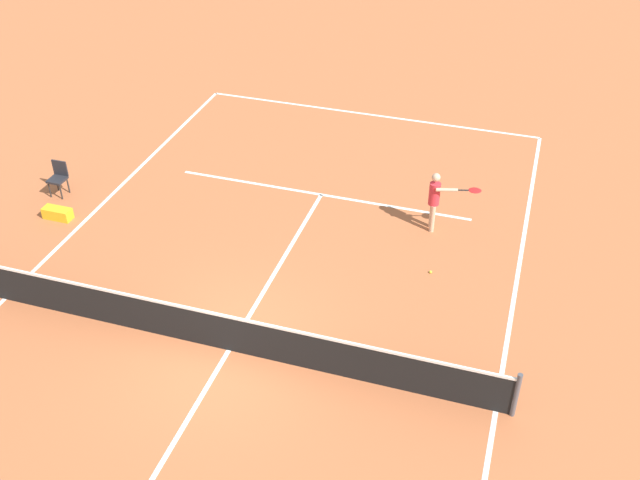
{
  "coord_description": "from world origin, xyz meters",
  "views": [
    {
      "loc": [
        -5.22,
        10.19,
        10.85
      ],
      "look_at": [
        -0.95,
        -3.27,
        0.8
      ],
      "focal_mm": 41.78,
      "sensor_mm": 36.0,
      "label": 1
    }
  ],
  "objects_px": {
    "tennis_ball": "(431,272)",
    "courtside_chair_mid": "(58,177)",
    "equipment_bag": "(58,213)",
    "player_serving": "(436,197)"
  },
  "relations": [
    {
      "from": "courtside_chair_mid",
      "to": "equipment_bag",
      "type": "xyz_separation_m",
      "value": [
        -0.61,
        1.1,
        -0.38
      ]
    },
    {
      "from": "player_serving",
      "to": "tennis_ball",
      "type": "distance_m",
      "value": 2.08
    },
    {
      "from": "player_serving",
      "to": "courtside_chair_mid",
      "type": "relative_size",
      "value": 1.73
    },
    {
      "from": "tennis_ball",
      "to": "courtside_chair_mid",
      "type": "distance_m",
      "value": 10.38
    },
    {
      "from": "player_serving",
      "to": "tennis_ball",
      "type": "xyz_separation_m",
      "value": [
        -0.29,
        1.83,
        -0.94
      ]
    },
    {
      "from": "courtside_chair_mid",
      "to": "tennis_ball",
      "type": "bearing_deg",
      "value": 177.43
    },
    {
      "from": "tennis_ball",
      "to": "equipment_bag",
      "type": "relative_size",
      "value": 0.09
    },
    {
      "from": "equipment_bag",
      "to": "courtside_chair_mid",
      "type": "bearing_deg",
      "value": -60.8
    },
    {
      "from": "courtside_chair_mid",
      "to": "equipment_bag",
      "type": "relative_size",
      "value": 1.25
    },
    {
      "from": "tennis_ball",
      "to": "courtside_chair_mid",
      "type": "bearing_deg",
      "value": -2.57
    }
  ]
}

